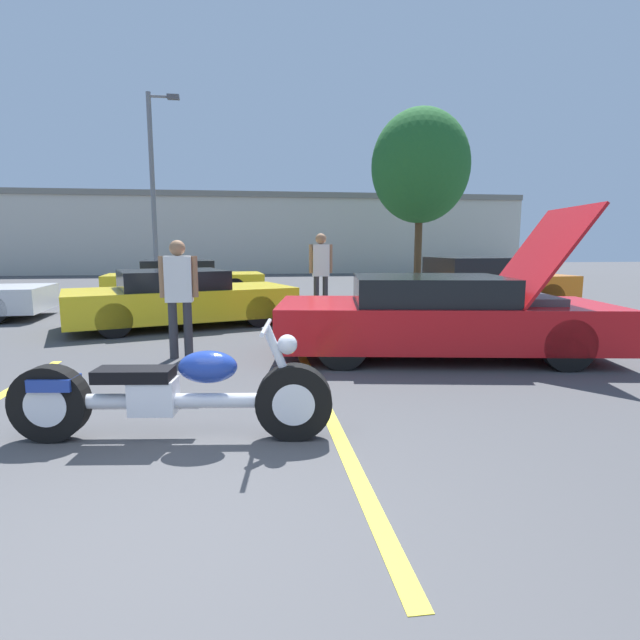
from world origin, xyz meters
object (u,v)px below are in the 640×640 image
motorcycle (171,394)px  parked_car_right_row (478,286)px  parked_car_mid_right_row (180,299)px  spectator_near_motorcycle (321,267)px  light_pole (155,181)px  parked_car_mid_left_row (184,280)px  spectator_by_show_car (179,289)px  show_car_hood_open (443,316)px  tree_background (420,166)px

motorcycle → parked_car_right_row: parked_car_right_row is taller
parked_car_mid_right_row → spectator_near_motorcycle: 3.14m
light_pole → parked_car_mid_right_row: size_ratio=1.58×
parked_car_mid_left_row → parked_car_mid_right_row: 5.42m
parked_car_mid_right_row → spectator_near_motorcycle: (2.91, 1.02, 0.56)m
spectator_near_motorcycle → spectator_by_show_car: (-2.52, -3.94, -0.13)m
parked_car_right_row → show_car_hood_open: bearing=-125.9°
motorcycle → spectator_by_show_car: 3.09m
light_pole → parked_car_right_row: light_pole is taller
light_pole → spectator_by_show_car: (2.59, -13.25, -3.01)m
motorcycle → parked_car_mid_right_row: 5.99m
light_pole → tree_background: 10.83m
light_pole → show_car_hood_open: light_pole is taller
light_pole → show_car_hood_open: bearing=-65.4°
tree_background → parked_car_right_row: (-1.89, -9.91, -4.24)m
parked_car_mid_left_row → parked_car_right_row: bearing=-36.2°
light_pole → parked_car_mid_right_row: bearing=-78.0°
show_car_hood_open → spectator_by_show_car: bearing=-176.5°
parked_car_mid_left_row → parked_car_right_row: (7.29, -4.23, 0.08)m
parked_car_right_row → spectator_near_motorcycle: size_ratio=2.36×
parked_car_mid_right_row → spectator_by_show_car: spectator_by_show_car is taller
show_car_hood_open → parked_car_right_row: (2.64, 4.45, 0.04)m
tree_background → light_pole: bearing=-176.0°
tree_background → spectator_near_motorcycle: (-5.66, -10.05, -3.76)m
light_pole → tree_background: (10.76, 0.74, 0.88)m
parked_car_mid_right_row → spectator_near_motorcycle: spectator_near_motorcycle is taller
parked_car_mid_right_row → tree_background: bearing=33.9°
tree_background → spectator_near_motorcycle: 12.13m
tree_background → show_car_hood_open: 15.65m
motorcycle → parked_car_mid_left_row: 11.40m
tree_background → spectator_near_motorcycle: bearing=-119.4°
parked_car_right_row → tree_background: bearing=74.0°
light_pole → parked_car_mid_left_row: light_pole is taller
spectator_near_motorcycle → motorcycle: bearing=-107.5°
parked_car_mid_left_row → parked_car_mid_right_row: bearing=-89.7°
show_car_hood_open → parked_car_mid_right_row: bearing=150.2°
light_pole → parked_car_mid_left_row: bearing=-72.2°
parked_car_mid_left_row → motorcycle: bearing=-89.4°
light_pole → spectator_by_show_car: size_ratio=4.41×
tree_background → spectator_by_show_car: size_ratio=4.43×
parked_car_right_row → parked_car_mid_right_row: 6.78m
parked_car_right_row → spectator_by_show_car: bearing=-152.3°
tree_background → parked_car_mid_left_row: 11.62m
light_pole → spectator_near_motorcycle: light_pole is taller
show_car_hood_open → spectator_by_show_car: 3.69m
parked_car_mid_left_row → spectator_near_motorcycle: (3.52, -4.36, 0.55)m
tree_background → parked_car_mid_right_row: size_ratio=1.58×
motorcycle → parked_car_mid_right_row: bearing=103.7°
parked_car_right_row → spectator_near_motorcycle: 3.80m
parked_car_right_row → parked_car_mid_left_row: bearing=144.6°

